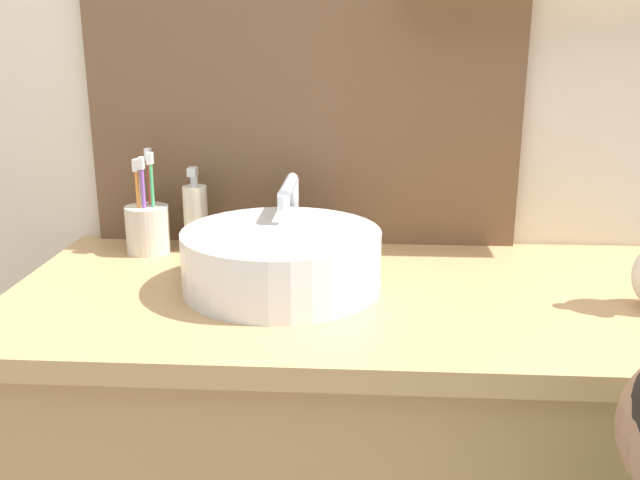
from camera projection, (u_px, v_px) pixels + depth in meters
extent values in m
cube|color=beige|center=(364.00, 33.00, 1.37)|extent=(3.20, 0.06, 2.50)
cube|color=tan|center=(359.00, 300.00, 1.19)|extent=(1.16, 0.58, 0.03)
cylinder|color=silver|center=(281.00, 259.00, 1.18)|extent=(0.33, 0.33, 0.10)
cylinder|color=silver|center=(281.00, 233.00, 1.17)|extent=(0.27, 0.27, 0.01)
cylinder|color=silver|center=(293.00, 216.00, 1.35)|extent=(0.02, 0.02, 0.15)
cylinder|color=silver|center=(288.00, 186.00, 1.26)|extent=(0.02, 0.15, 0.02)
cylinder|color=silver|center=(284.00, 203.00, 1.19)|extent=(0.02, 0.02, 0.02)
sphere|color=white|center=(340.00, 238.00, 1.36)|extent=(0.05, 0.05, 0.05)
cylinder|color=beige|center=(148.00, 229.00, 1.37)|extent=(0.08, 0.08, 0.09)
cylinder|color=#47B26B|center=(153.00, 201.00, 1.35)|extent=(0.01, 0.01, 0.18)
cube|color=white|center=(150.00, 158.00, 1.33)|extent=(0.01, 0.02, 0.02)
cylinder|color=#D6423D|center=(151.00, 197.00, 1.37)|extent=(0.01, 0.01, 0.19)
cube|color=white|center=(148.00, 154.00, 1.35)|extent=(0.01, 0.02, 0.02)
cylinder|color=white|center=(140.00, 203.00, 1.37)|extent=(0.01, 0.01, 0.17)
cube|color=white|center=(137.00, 165.00, 1.35)|extent=(0.01, 0.02, 0.02)
cylinder|color=orange|center=(139.00, 204.00, 1.35)|extent=(0.01, 0.01, 0.17)
cube|color=white|center=(136.00, 165.00, 1.33)|extent=(0.01, 0.02, 0.02)
cylinder|color=#8E56B7|center=(144.00, 204.00, 1.35)|extent=(0.01, 0.01, 0.17)
cube|color=white|center=(141.00, 163.00, 1.32)|extent=(0.01, 0.02, 0.02)
cylinder|color=beige|center=(196.00, 218.00, 1.38)|extent=(0.05, 0.05, 0.13)
cylinder|color=silver|center=(194.00, 181.00, 1.36)|extent=(0.01, 0.01, 0.02)
cube|color=silver|center=(192.00, 172.00, 1.35)|extent=(0.02, 0.03, 0.02)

